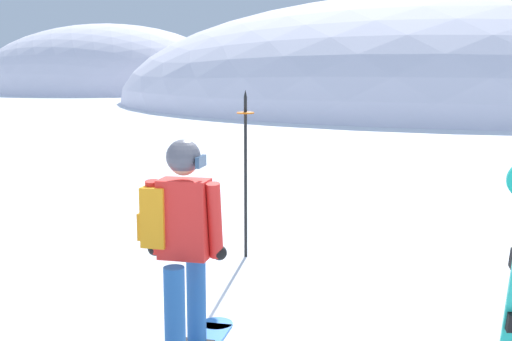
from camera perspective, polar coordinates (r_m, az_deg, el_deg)
ridge_peak_main at (r=41.26m, az=17.21°, el=5.82°), size 40.04×36.04×12.44m
ridge_peak_far at (r=54.12m, az=-12.55°, el=6.76°), size 20.79×18.71×10.46m
snowboarder_main at (r=4.88m, az=-6.50°, el=-6.62°), size 0.65×1.82×1.71m
piste_marker_near at (r=7.55m, az=-0.91°, el=0.64°), size 0.20×0.20×1.95m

